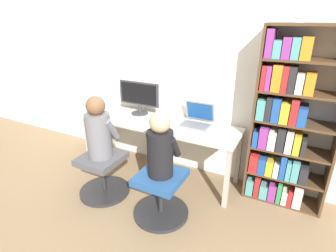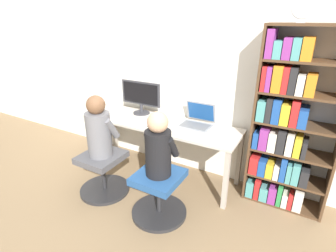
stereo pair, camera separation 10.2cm
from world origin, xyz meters
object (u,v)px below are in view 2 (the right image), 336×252
desk_clock (303,8)px  laptop (197,121)px  office_chair_right (159,194)px  person_at_monitor (99,129)px  bookshelf (287,129)px  desktop_monitor (141,97)px  office_chair_left (103,172)px  person_at_laptop (158,147)px  keyboard (130,120)px

desk_clock → laptop: bearing=176.6°
office_chair_right → person_at_monitor: bearing=178.4°
person_at_monitor → office_chair_right: bearing=-1.6°
bookshelf → person_at_monitor: bearing=-155.9°
desktop_monitor → person_at_monitor: person_at_monitor is taller
desktop_monitor → office_chair_left: (0.00, -0.80, -0.69)m
person_at_laptop → desk_clock: (0.95, 0.73, 1.18)m
desk_clock → keyboard: bearing=-172.6°
desktop_monitor → bookshelf: (1.75, -0.01, -0.08)m
desktop_monitor → bookshelf: bearing=-0.3°
desktop_monitor → person_at_monitor: bearing=-89.7°
laptop → desktop_monitor: bearing=178.0°
office_chair_right → bookshelf: (1.00, 0.80, 0.61)m
desktop_monitor → desk_clock: (1.71, -0.08, 1.01)m
laptop → office_chair_left: (-0.80, -0.77, -0.52)m
office_chair_left → person_at_monitor: person_at_monitor is taller
office_chair_left → bookshelf: bookshelf is taller
bookshelf → desk_clock: desk_clock is taller
person_at_monitor → desk_clock: desk_clock is taller
laptop → person_at_laptop: size_ratio=0.56×
office_chair_right → office_chair_left: bearing=178.7°
keyboard → desk_clock: (1.67, 0.22, 1.23)m
desktop_monitor → laptop: 0.82m
bookshelf → laptop: bearing=-178.9°
laptop → bookshelf: size_ratio=0.20×
person_at_monitor → person_at_laptop: 0.75m
office_chair_left → person_at_laptop: 0.92m
keyboard → office_chair_right: keyboard is taller
person_at_laptop → keyboard: bearing=144.7°
desktop_monitor → person_at_monitor: size_ratio=0.85×
laptop → person_at_laptop: (-0.05, -0.78, 0.01)m
laptop → person_at_monitor: person_at_monitor is taller
keyboard → bookshelf: bearing=9.6°
keyboard → person_at_laptop: size_ratio=0.65×
desktop_monitor → desk_clock: 1.99m
person_at_monitor → bookshelf: (1.75, 0.78, 0.08)m
person_at_laptop → laptop: bearing=86.7°
desktop_monitor → office_chair_left: bearing=-89.7°
person_at_monitor → person_at_laptop: size_ratio=1.06×
person_at_monitor → bookshelf: 1.92m
office_chair_left → desk_clock: size_ratio=2.67×
person_at_monitor → desk_clock: size_ratio=3.18×
desktop_monitor → keyboard: 0.37m
desktop_monitor → keyboard: size_ratio=1.38×
office_chair_left → office_chair_right: same height
laptop → desk_clock: size_ratio=1.69×
keyboard → bookshelf: 1.74m
bookshelf → desk_clock: size_ratio=8.65×
keyboard → person_at_laptop: person_at_laptop is taller
keyboard → office_chair_left: (-0.04, -0.50, -0.48)m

